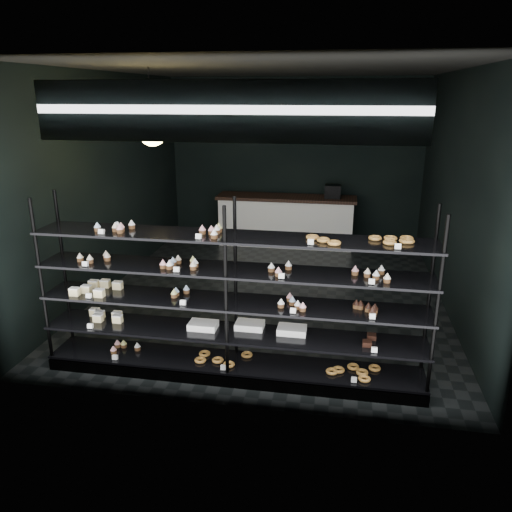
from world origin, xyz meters
The scene contains 5 objects.
room centered at (0.00, 0.00, 1.60)m, with size 5.01×6.01×3.20m.
display_shelf centered at (-0.09, -2.45, 0.63)m, with size 4.00×0.50×1.91m.
signage centered at (0.00, -2.93, 2.75)m, with size 3.30×0.05×0.50m.
pendant_lamp centered at (-1.29, -1.24, 2.45)m, with size 0.33×0.33×0.90m.
service_counter centered at (-0.08, 2.50, 0.50)m, with size 2.70×0.65×1.23m.
Camera 1 is at (1.00, -7.04, 2.89)m, focal length 35.00 mm.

